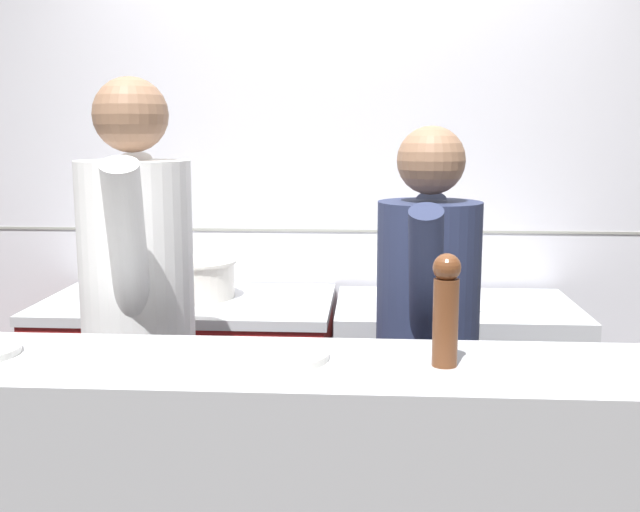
{
  "coord_description": "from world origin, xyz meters",
  "views": [
    {
      "loc": [
        0.14,
        -2.08,
        1.6
      ],
      "look_at": [
        -0.03,
        0.62,
        1.15
      ],
      "focal_mm": 42.0,
      "sensor_mm": 36.0,
      "label": 1
    }
  ],
  "objects_px": {
    "oven_range": "(191,400)",
    "chef_head_cook": "(139,324)",
    "stock_pot": "(196,277)",
    "chef_sous": "(427,350)",
    "chefs_knife": "(456,310)",
    "pepper_mill": "(446,308)",
    "plated_dish_appetiser": "(279,355)"
  },
  "relations": [
    {
      "from": "oven_range",
      "to": "chef_head_cook",
      "type": "xyz_separation_m",
      "value": [
        0.02,
        -0.74,
        0.53
      ]
    },
    {
      "from": "plated_dish_appetiser",
      "to": "chef_sous",
      "type": "distance_m",
      "value": 0.72
    },
    {
      "from": "stock_pot",
      "to": "chef_sous",
      "type": "bearing_deg",
      "value": -38.57
    },
    {
      "from": "chefs_knife",
      "to": "chef_sous",
      "type": "bearing_deg",
      "value": -105.74
    },
    {
      "from": "oven_range",
      "to": "chef_head_cook",
      "type": "distance_m",
      "value": 0.91
    },
    {
      "from": "stock_pot",
      "to": "plated_dish_appetiser",
      "type": "distance_m",
      "value": 1.4
    },
    {
      "from": "oven_range",
      "to": "pepper_mill",
      "type": "bearing_deg",
      "value": -53.88
    },
    {
      "from": "pepper_mill",
      "to": "chefs_knife",
      "type": "bearing_deg",
      "value": 81.96
    },
    {
      "from": "pepper_mill",
      "to": "plated_dish_appetiser",
      "type": "bearing_deg",
      "value": 175.34
    },
    {
      "from": "stock_pot",
      "to": "oven_range",
      "type": "bearing_deg",
      "value": -124.48
    },
    {
      "from": "stock_pot",
      "to": "plated_dish_appetiser",
      "type": "relative_size",
      "value": 1.36
    },
    {
      "from": "stock_pot",
      "to": "pepper_mill",
      "type": "xyz_separation_m",
      "value": [
        0.92,
        -1.34,
        0.2
      ]
    },
    {
      "from": "chefs_knife",
      "to": "pepper_mill",
      "type": "height_order",
      "value": "pepper_mill"
    },
    {
      "from": "stock_pot",
      "to": "pepper_mill",
      "type": "bearing_deg",
      "value": -55.5
    },
    {
      "from": "chefs_knife",
      "to": "chef_sous",
      "type": "xyz_separation_m",
      "value": [
        -0.16,
        -0.56,
        -0.0
      ]
    },
    {
      "from": "oven_range",
      "to": "chefs_knife",
      "type": "distance_m",
      "value": 1.2
    },
    {
      "from": "chefs_knife",
      "to": "chef_head_cook",
      "type": "distance_m",
      "value": 1.25
    },
    {
      "from": "plated_dish_appetiser",
      "to": "chef_head_cook",
      "type": "bearing_deg",
      "value": 134.92
    },
    {
      "from": "oven_range",
      "to": "chef_sous",
      "type": "height_order",
      "value": "chef_sous"
    },
    {
      "from": "chefs_knife",
      "to": "plated_dish_appetiser",
      "type": "height_order",
      "value": "plated_dish_appetiser"
    },
    {
      "from": "pepper_mill",
      "to": "chef_head_cook",
      "type": "xyz_separation_m",
      "value": [
        -0.93,
        0.55,
        -0.2
      ]
    },
    {
      "from": "chef_sous",
      "to": "plated_dish_appetiser",
      "type": "bearing_deg",
      "value": -119.47
    },
    {
      "from": "chefs_knife",
      "to": "chef_head_cook",
      "type": "xyz_separation_m",
      "value": [
        -1.09,
        -0.6,
        0.08
      ]
    },
    {
      "from": "plated_dish_appetiser",
      "to": "chef_sous",
      "type": "relative_size",
      "value": 0.16
    },
    {
      "from": "chefs_knife",
      "to": "oven_range",
      "type": "bearing_deg",
      "value": 172.85
    },
    {
      "from": "pepper_mill",
      "to": "chef_sous",
      "type": "relative_size",
      "value": 0.17
    },
    {
      "from": "chefs_knife",
      "to": "chef_sous",
      "type": "distance_m",
      "value": 0.58
    },
    {
      "from": "chefs_knife",
      "to": "pepper_mill",
      "type": "bearing_deg",
      "value": -98.04
    },
    {
      "from": "pepper_mill",
      "to": "chef_sous",
      "type": "distance_m",
      "value": 0.66
    },
    {
      "from": "chefs_knife",
      "to": "plated_dish_appetiser",
      "type": "bearing_deg",
      "value": -116.91
    },
    {
      "from": "oven_range",
      "to": "plated_dish_appetiser",
      "type": "distance_m",
      "value": 1.5
    },
    {
      "from": "pepper_mill",
      "to": "chef_head_cook",
      "type": "bearing_deg",
      "value": 149.11
    }
  ]
}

